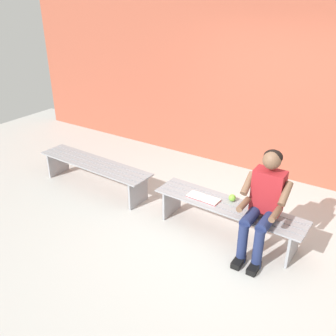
% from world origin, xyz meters
% --- Properties ---
extents(ground_plane, '(10.00, 7.00, 0.04)m').
position_xyz_m(ground_plane, '(1.10, 1.00, -0.02)').
color(ground_plane, '#B2B2AD').
extents(brick_wall, '(9.50, 0.24, 2.68)m').
position_xyz_m(brick_wall, '(0.50, -2.03, 1.34)').
color(brick_wall, '#9E4C38').
rests_on(brick_wall, ground).
extents(bench_near, '(1.90, 0.50, 0.43)m').
position_xyz_m(bench_near, '(0.00, -0.00, 0.33)').
color(bench_near, gray).
rests_on(bench_near, ground).
extents(bench_far, '(1.95, 0.50, 0.43)m').
position_xyz_m(bench_far, '(2.20, 0.00, 0.33)').
color(bench_far, gray).
rests_on(bench_far, ground).
extents(person_seated, '(0.50, 0.69, 1.23)m').
position_xyz_m(person_seated, '(-0.45, 0.10, 0.67)').
color(person_seated, maroon).
rests_on(person_seated, ground).
extents(apple, '(0.09, 0.09, 0.09)m').
position_xyz_m(apple, '(-0.00, -0.11, 0.47)').
color(apple, '#72B738').
rests_on(apple, bench_near).
extents(book_open, '(0.42, 0.17, 0.02)m').
position_xyz_m(book_open, '(0.32, 0.03, 0.44)').
color(book_open, white).
rests_on(book_open, bench_near).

